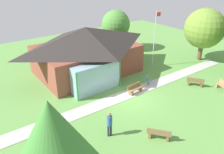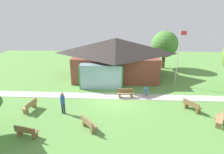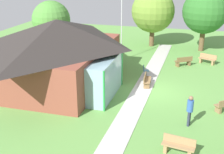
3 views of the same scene
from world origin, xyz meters
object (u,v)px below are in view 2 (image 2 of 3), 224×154
Objects in this scene: flagpole at (178,56)px; bench_rear_near_path at (125,93)px; bench_front_left at (26,132)px; visitor_strolling_lawn at (63,102)px; pavilion at (115,57)px; bench_front_center at (89,124)px; bench_mid_right at (192,106)px; tree_behind_pavilion_right at (165,44)px; bench_mid_left at (30,106)px; patio_chair_lawn_spare at (146,92)px; bench_lawn_far_right at (220,119)px.

flagpole reaches higher than bench_rear_near_path.
bench_front_left is 0.90× the size of visitor_strolling_lawn.
pavilion is 10.14m from visitor_strolling_lawn.
pavilion is 11.63m from bench_front_center.
bench_front_center and bench_mid_right have the same top height.
flagpole is 6.79m from tree_behind_pavilion_right.
pavilion is 13.63m from bench_front_left.
pavilion is 7.26× the size of bench_front_center.
bench_mid_left is at bearing 5.29° from visitor_strolling_lawn.
flagpole is at bearing -158.17° from patio_chair_lawn_spare.
bench_front_left is 1.08× the size of bench_front_center.
bench_rear_near_path is 1.78× the size of patio_chair_lawn_spare.
bench_front_center is at bearing -106.30° from bench_mid_left.
bench_mid_right is at bearing 30.90° from bench_front_left.
visitor_strolling_lawn is (1.51, 3.10, 0.62)m from bench_front_left.
bench_mid_right is at bearing -78.61° from bench_mid_left.
bench_front_center is 0.28× the size of tree_behind_pavilion_right.
bench_front_left is at bearing 39.68° from bench_rear_near_path.
pavilion is at bearing -177.14° from bench_mid_right.
visitor_strolling_lawn reaches higher than bench_rear_near_path.
pavilion is 6.77× the size of bench_lawn_far_right.
bench_front_left is at bearing -113.65° from bench_front_center.
bench_lawn_far_right is 0.30× the size of tree_behind_pavilion_right.
pavilion is 10.74m from bench_mid_right.
flagpole is 3.81× the size of bench_mid_left.
bench_rear_near_path is at bearing 114.33° from bench_front_center.
bench_front_center is 3.16m from visitor_strolling_lawn.
bench_lawn_far_right is at bearing -86.16° from tree_behind_pavilion_right.
pavilion reaches higher than patio_chair_lawn_spare.
tree_behind_pavilion_right reaches higher than pavilion.
visitor_strolling_lawn is at bearing 76.49° from bench_front_left.
bench_mid_left and bench_rear_near_path have the same top height.
patio_chair_lawn_spare reaches higher than bench_lawn_far_right.
bench_mid_right is (11.70, 3.92, 0.00)m from bench_front_left.
bench_lawn_far_right and bench_mid_left have the same top height.
visitor_strolling_lawn is at bearing 27.95° from bench_rear_near_path.
bench_mid_right is at bearing -162.66° from visitor_strolling_lawn.
patio_chair_lawn_spare is at bearing -110.42° from tree_behind_pavilion_right.
bench_rear_near_path is at bearing -147.57° from bench_mid_right.
bench_rear_near_path is at bearing -135.04° from visitor_strolling_lawn.
bench_lawn_far_right is 1.07× the size of bench_front_center.
bench_lawn_far_right is 13.09m from bench_front_left.
bench_lawn_far_right is at bearing -1.76° from bench_mid_right.
tree_behind_pavilion_right is (6.61, 3.88, 0.90)m from pavilion.
bench_mid_left is 1.02× the size of bench_rear_near_path.
bench_front_center is at bearing -133.78° from flagpole.
bench_mid_right is 1.73× the size of patio_chair_lawn_spare.
pavilion is 7.72m from tree_behind_pavilion_right.
bench_front_left and bench_mid_right have the same top height.
bench_lawn_far_right and bench_rear_near_path have the same top height.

